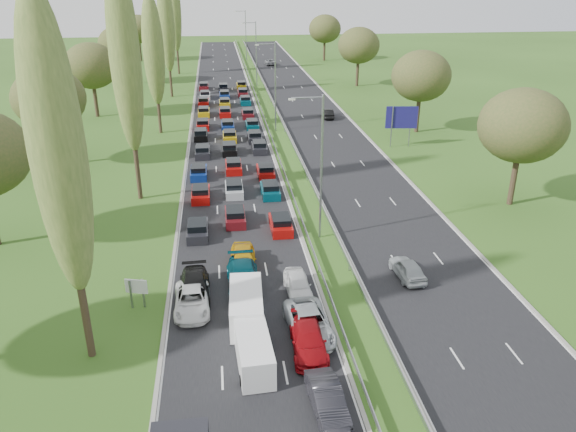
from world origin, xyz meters
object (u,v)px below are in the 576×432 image
white_van_front (254,351)px  info_sign (137,289)px  near_car_3 (195,287)px  direction_sign (402,119)px  near_car_2 (192,301)px  white_van_rear (246,304)px

white_van_front → info_sign: 10.02m
near_car_3 → white_van_front: size_ratio=1.09×
info_sign → direction_sign: (28.80, 34.27, 2.20)m
near_car_2 → white_van_front: bearing=-60.8°
near_car_2 → white_van_front: white_van_front is taller
near_car_3 → white_van_rear: (3.35, -3.17, 0.31)m
near_car_3 → near_car_2: bearing=-95.9°
near_car_3 → white_van_front: white_van_front is taller
white_van_rear → info_sign: (-7.06, 2.26, 0.30)m
white_van_rear → direction_sign: (21.74, 36.53, 2.50)m
near_car_3 → direction_sign: 41.83m
white_van_rear → direction_sign: size_ratio=1.00×
near_car_2 → info_sign: size_ratio=2.35×
white_van_front → direction_sign: bearing=59.3°
near_car_3 → white_van_front: 8.59m
near_car_2 → white_van_rear: white_van_rear is taller
direction_sign → near_car_3: bearing=-126.9°
near_car_2 → near_car_3: near_car_3 is taller
near_car_2 → info_sign: bearing=166.7°
info_sign → direction_sign: size_ratio=0.40×
near_car_2 → near_car_3: 1.68m
near_car_3 → white_van_rear: white_van_rear is taller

